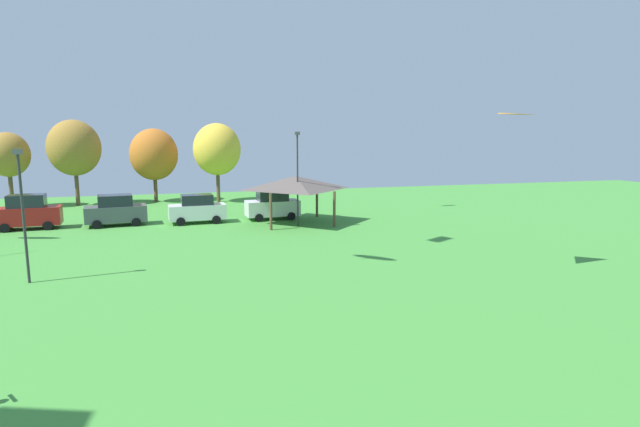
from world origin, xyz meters
name	(u,v)px	position (x,y,z in m)	size (l,w,h in m)	color
kite_flying_4	(498,126)	(10.77, 21.26, 7.05)	(1.86, 1.41, 0.14)	orange
parked_car_leftmost	(28,212)	(-14.32, 39.71, 1.22)	(4.38, 2.17, 2.49)	maroon
parked_car_second_from_left	(116,210)	(-8.49, 39.58, 1.13)	(4.46, 2.50, 2.29)	#4C5156
parked_car_third_from_left	(197,209)	(-2.67, 39.01, 1.09)	(4.28, 2.11, 2.19)	silver
parked_car_rightmost_in_row	(272,205)	(3.16, 39.20, 1.15)	(4.24, 2.25, 2.32)	silver
park_pavilion	(295,183)	(4.52, 36.95, 3.08)	(6.06, 6.01, 3.60)	brown
light_post_0	(23,208)	(-10.69, 25.04, 3.40)	(0.36, 0.20, 6.01)	#2D2D33
light_post_1	(298,174)	(4.38, 35.67, 3.84)	(0.36, 0.20, 6.87)	#2D2D33
treeline_tree_0	(8,155)	(-18.73, 52.16, 4.87)	(3.69, 3.69, 6.92)	brown
treeline_tree_1	(74,148)	(-13.21, 52.24, 5.45)	(4.76, 4.76, 8.09)	brown
treeline_tree_2	(154,155)	(-6.14, 53.00, 4.74)	(4.65, 4.65, 7.31)	brown
treeline_tree_3	(217,149)	(-0.09, 51.13, 5.25)	(4.66, 4.66, 7.82)	brown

